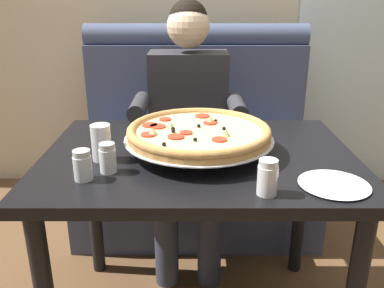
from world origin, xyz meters
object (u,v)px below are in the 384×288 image
dining_table (200,179)px  plate_near_left (335,183)px  patio_chair (314,86)px  diner_main (189,117)px  shaker_parmesan (109,160)px  drinking_glass (103,144)px  shaker_oregano (269,180)px  pizza (199,133)px  booth_bench (197,155)px  shaker_pepper_flakes (84,167)px

dining_table → plate_near_left: bearing=-33.5°
plate_near_left → patio_chair: bearing=75.3°
diner_main → shaker_parmesan: (-0.25, -0.77, 0.09)m
plate_near_left → drinking_glass: bearing=164.5°
plate_near_left → drinking_glass: 0.76m
shaker_parmesan → plate_near_left: 0.70m
shaker_oregano → patio_chair: shaker_oregano is taller
pizza → dining_table: bearing=-74.6°
drinking_glass → diner_main: bearing=66.3°
diner_main → plate_near_left: 0.98m
booth_bench → plate_near_left: booth_bench is taller
shaker_pepper_flakes → patio_chair: patio_chair is taller
dining_table → pizza: pizza is taller
diner_main → shaker_pepper_flakes: size_ratio=13.26×
booth_bench → diner_main: 0.41m
dining_table → drinking_glass: (-0.33, -0.06, 0.16)m
pizza → shaker_pepper_flakes: bearing=-146.9°
pizza → plate_near_left: 0.49m
shaker_parmesan → drinking_glass: 0.11m
diner_main → shaker_pepper_flakes: bearing=-111.0°
dining_table → shaker_oregano: (0.19, -0.32, 0.15)m
booth_bench → pizza: booth_bench is taller
pizza → plate_near_left: size_ratio=2.52×
pizza → shaker_pepper_flakes: 0.43m
plate_near_left → shaker_oregano: bearing=-166.0°
dining_table → shaker_pepper_flakes: shaker_pepper_flakes is taller
booth_bench → plate_near_left: size_ratio=6.25×
shaker_parmesan → drinking_glass: drinking_glass is taller
diner_main → pizza: size_ratio=2.39×
shaker_parmesan → dining_table: bearing=29.1°
booth_bench → patio_chair: bearing=51.7°
plate_near_left → drinking_glass: size_ratio=1.69×
pizza → patio_chair: 2.44m
shaker_pepper_flakes → booth_bench: bearing=71.7°
shaker_pepper_flakes → drinking_glass: 0.16m
diner_main → plate_near_left: size_ratio=6.00×
plate_near_left → pizza: bearing=145.6°
diner_main → plate_near_left: diner_main is taller
shaker_oregano → pizza: bearing=120.3°
plate_near_left → drinking_glass: drinking_glass is taller
plate_near_left → drinking_glass: (-0.73, 0.20, 0.05)m
diner_main → shaker_oregano: size_ratio=12.01×
shaker_pepper_flakes → drinking_glass: bearing=80.9°
pizza → shaker_oregano: bearing=-59.7°
pizza → patio_chair: size_ratio=0.62×
plate_near_left → patio_chair: size_ratio=0.25×
diner_main → patio_chair: size_ratio=1.48×
dining_table → drinking_glass: bearing=-169.5°
shaker_pepper_flakes → drinking_glass: size_ratio=0.76×
plate_near_left → diner_main: bearing=117.0°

